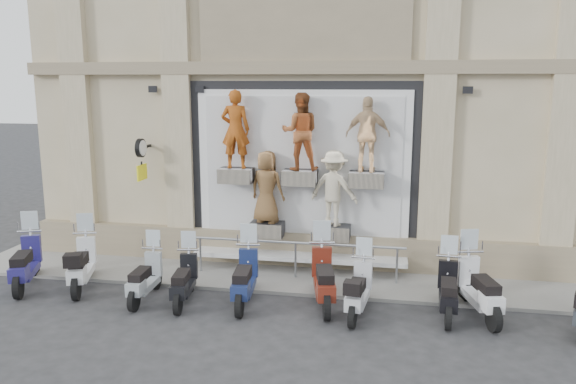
% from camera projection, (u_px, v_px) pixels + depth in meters
% --- Properties ---
extents(ground, '(90.00, 90.00, 0.00)m').
position_uv_depth(ground, '(278.00, 314.00, 11.11)').
color(ground, '#29292C').
rests_on(ground, ground).
extents(sidewalk, '(16.00, 2.20, 0.08)m').
position_uv_depth(sidewalk, '(296.00, 277.00, 13.13)').
color(sidewalk, gray).
rests_on(sidewalk, ground).
extents(building, '(14.00, 8.60, 12.00)m').
position_uv_depth(building, '(325.00, 31.00, 16.70)').
color(building, beige).
rests_on(building, ground).
extents(shop_vitrine, '(5.60, 0.95, 4.30)m').
position_uv_depth(shop_vitrine, '(304.00, 171.00, 13.26)').
color(shop_vitrine, black).
rests_on(shop_vitrine, ground).
extents(guard_rail, '(5.06, 0.10, 0.93)m').
position_uv_depth(guard_rail, '(296.00, 261.00, 12.95)').
color(guard_rail, '#9EA0A5').
rests_on(guard_rail, ground).
extents(clock_sign_bracket, '(0.10, 0.80, 1.02)m').
position_uv_depth(clock_sign_bracket, '(141.00, 154.00, 13.65)').
color(clock_sign_bracket, black).
rests_on(clock_sign_bracket, ground).
extents(scooter_a, '(1.26, 2.04, 1.60)m').
position_uv_depth(scooter_a, '(25.00, 253.00, 12.46)').
color(scooter_a, navy).
rests_on(scooter_a, ground).
extents(scooter_b, '(1.17, 2.01, 1.57)m').
position_uv_depth(scooter_b, '(81.00, 254.00, 12.38)').
color(scooter_b, white).
rests_on(scooter_b, ground).
extents(scooter_c, '(0.58, 1.72, 1.38)m').
position_uv_depth(scooter_c, '(144.00, 268.00, 11.74)').
color(scooter_c, '#949BA0').
rests_on(scooter_c, ground).
extents(scooter_d, '(0.75, 1.77, 1.39)m').
position_uv_depth(scooter_d, '(184.00, 271.00, 11.58)').
color(scooter_d, black).
rests_on(scooter_d, ground).
extents(scooter_e, '(0.76, 1.96, 1.55)m').
position_uv_depth(scooter_e, '(244.00, 268.00, 11.51)').
color(scooter_e, '#16234F').
rests_on(scooter_e, ground).
extents(scooter_f, '(0.97, 2.09, 1.63)m').
position_uv_depth(scooter_f, '(324.00, 267.00, 11.43)').
color(scooter_f, '#611C10').
rests_on(scooter_f, ground).
extents(scooter_g, '(0.69, 1.80, 1.43)m').
position_uv_depth(scooter_g, '(359.00, 280.00, 10.97)').
color(scooter_g, silver).
rests_on(scooter_g, ground).
extents(scooter_h, '(0.64, 1.85, 1.48)m').
position_uv_depth(scooter_h, '(449.00, 280.00, 10.93)').
color(scooter_h, black).
rests_on(scooter_h, ground).
extents(scooter_i, '(1.04, 2.04, 1.59)m').
position_uv_depth(scooter_i, '(480.00, 277.00, 10.90)').
color(scooter_i, white).
rests_on(scooter_i, ground).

